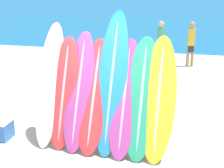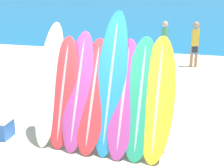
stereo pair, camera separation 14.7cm
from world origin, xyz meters
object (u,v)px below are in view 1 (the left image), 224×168
Objects in this scene: surfboard_slot_5 at (125,97)px; surfboard_slot_4 at (112,81)px; surfboard_rack at (102,120)px; surfboard_slot_1 at (64,92)px; surfboard_slot_7 at (159,98)px; person_mid_beach at (191,42)px; surfboard_slot_6 at (142,97)px; surfboard_slot_3 at (94,95)px; person_near_water at (161,41)px; surfboard_slot_2 at (79,91)px; surfboard_slot_0 at (50,84)px.

surfboard_slot_4 is at bearing 156.99° from surfboard_slot_5.
surfboard_rack is at bearing -178.39° from surfboard_slot_5.
surfboard_slot_1 is 1.73m from surfboard_slot_7.
surfboard_slot_4 reaches higher than person_mid_beach.
surfboard_slot_7 is at bearing 0.54° from surfboard_slot_6.
surfboard_slot_6 is (0.56, -0.10, -0.22)m from surfboard_slot_4.
surfboard_slot_7 is (1.16, 0.02, 0.04)m from surfboard_slot_3.
surfboard_slot_3 is 0.99× the size of surfboard_slot_5.
surfboard_slot_7 is at bearing 0.99° from surfboard_slot_1.
surfboard_slot_7 reaches higher than person_mid_beach.
surfboard_slot_5 is at bearing 0.93° from surfboard_slot_3.
surfboard_slot_2 is at bearing 131.16° from person_near_water.
surfboard_slot_4 is 1.50× the size of person_mid_beach.
surfboard_slot_0 is 0.91× the size of surfboard_slot_4.
surfboard_slot_4 is 1.22× the size of surfboard_slot_6.
surfboard_slot_7 is (1.02, 0.03, 0.51)m from surfboard_rack.
person_mid_beach is at bearing 85.08° from surfboard_slot_7.
surfboard_slot_2 is 0.84× the size of surfboard_slot_4.
surfboard_rack is at bearing 0.37° from surfboard_slot_1.
surfboard_slot_7 is 6.63m from person_near_water.
surfboard_slot_7 is at bearing 0.06° from surfboard_slot_2.
surfboard_slot_6 is (1.73, -0.02, -0.10)m from surfboard_slot_0.
surfboard_slot_5 is (1.43, -0.03, -0.13)m from surfboard_slot_0.
surfboard_slot_2 is 1.03× the size of surfboard_slot_6.
surfboard_slot_2 is 0.30m from surfboard_slot_3.
surfboard_slot_4 is at bearing 170.00° from surfboard_slot_6.
surfboard_slot_3 is at bearing -2.88° from surfboard_slot_0.
person_mid_beach reaches higher than surfboard_rack.
surfboard_slot_3 is at bearing 0.73° from surfboard_slot_1.
person_mid_beach is at bearing 76.29° from surfboard_rack.
surfboard_rack is at bearing 61.62° from person_mid_beach.
surfboard_slot_0 reaches higher than surfboard_slot_2.
surfboard_slot_5 is at bearing -1.39° from surfboard_slot_0.
surfboard_slot_0 reaches higher than person_mid_beach.
surfboard_slot_1 reaches higher than person_mid_beach.
surfboard_slot_0 is at bearing -176.36° from surfboard_slot_4.
surfboard_slot_4 is at bearing 62.74° from person_mid_beach.
surfboard_slot_2 reaches higher than surfboard_slot_3.
surfboard_slot_4 reaches higher than surfboard_rack.
surfboard_slot_7 reaches higher than surfboard_rack.
surfboard_slot_4 is (0.59, 0.10, 0.19)m from surfboard_slot_2.
surfboard_slot_2 is 1.29× the size of person_near_water.
surfboard_slot_3 is at bearing 60.43° from person_mid_beach.
surfboard_slot_0 reaches higher than person_near_water.
surfboard_slot_3 is at bearing 178.92° from surfboard_rack.
surfboard_slot_0 is 0.88m from surfboard_slot_3.
surfboard_slot_2 is at bearing 5.71° from surfboard_slot_1.
person_mid_beach is at bearing -142.00° from person_near_water.
surfboard_rack is at bearing -1.08° from surfboard_slot_3.
surfboard_slot_2 is at bearing 179.94° from surfboard_slot_6.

